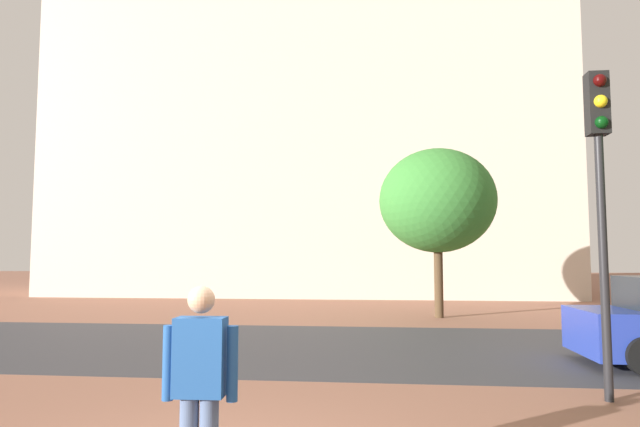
# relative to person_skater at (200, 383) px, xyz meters

# --- Properties ---
(ground_plane) EXTENTS (120.00, 120.00, 0.00)m
(ground_plane) POSITION_rel_person_skater_xyz_m (-0.05, 10.34, -0.96)
(ground_plane) COLOR #93604C
(street_asphalt_strip) EXTENTS (120.00, 6.94, 0.00)m
(street_asphalt_strip) POSITION_rel_person_skater_xyz_m (-0.05, 7.89, -0.96)
(street_asphalt_strip) COLOR #38383D
(street_asphalt_strip) RESTS_ON ground_plane
(landmark_building) EXTENTS (26.93, 10.38, 41.17)m
(landmark_building) POSITION_rel_person_skater_xyz_m (-1.98, 26.21, 10.93)
(landmark_building) COLOR beige
(landmark_building) RESTS_ON ground_plane
(person_skater) EXTENTS (0.61, 0.31, 1.73)m
(person_skater) POSITION_rel_person_skater_xyz_m (0.00, 0.00, 0.00)
(person_skater) COLOR slate
(person_skater) RESTS_ON ground_plane
(traffic_light_pole) EXTENTS (0.28, 0.34, 4.59)m
(traffic_light_pole) POSITION_rel_person_skater_xyz_m (4.55, 3.66, 2.25)
(traffic_light_pole) COLOR black
(traffic_light_pole) RESTS_ON ground_plane
(tree_curb_far) EXTENTS (3.85, 3.85, 5.58)m
(tree_curb_far) POSITION_rel_person_skater_xyz_m (3.42, 14.03, 2.88)
(tree_curb_far) COLOR #4C3823
(tree_curb_far) RESTS_ON ground_plane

